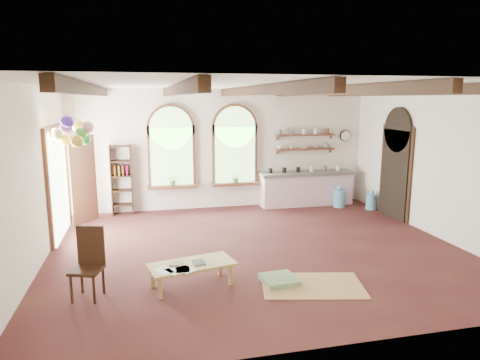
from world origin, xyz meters
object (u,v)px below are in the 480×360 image
object	(u,v)px
coffee_table	(192,266)
balloon_cluster	(74,131)
kitchen_counter	(306,188)
side_chair	(88,278)

from	to	relation	value
coffee_table	balloon_cluster	bearing A→B (deg)	129.87
kitchen_counter	side_chair	xyz separation A→B (m)	(-5.32, -4.66, -0.17)
side_chair	balloon_cluster	size ratio (longest dim) A/B	0.93
coffee_table	side_chair	xyz separation A→B (m)	(-1.56, -0.04, -0.03)
side_chair	balloon_cluster	bearing A→B (deg)	99.21
side_chair	kitchen_counter	bearing A→B (deg)	41.19
side_chair	balloon_cluster	xyz separation A→B (m)	(-0.38, 2.37, 2.03)
kitchen_counter	coffee_table	distance (m)	5.96
coffee_table	side_chair	distance (m)	1.56
coffee_table	balloon_cluster	size ratio (longest dim) A/B	1.26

